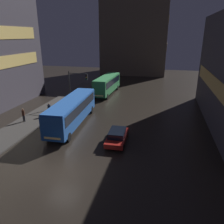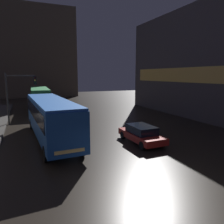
% 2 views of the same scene
% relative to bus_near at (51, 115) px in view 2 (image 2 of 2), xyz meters
% --- Properties ---
extents(ground_plane, '(120.00, 120.00, 0.00)m').
position_rel_bus_near_xyz_m(ground_plane, '(3.19, -9.79, -2.07)').
color(ground_plane, black).
extents(building_right_block, '(10.07, 24.19, 13.46)m').
position_rel_bus_near_xyz_m(building_right_block, '(21.58, 4.47, 4.66)').
color(building_right_block, '#423D47').
rests_on(building_right_block, ground).
extents(building_far_backdrop, '(18.07, 12.00, 21.26)m').
position_rel_bus_near_xyz_m(building_far_backdrop, '(1.89, 42.09, 8.56)').
color(building_far_backdrop, '#4C4238').
rests_on(building_far_backdrop, ground).
extents(bus_near, '(3.15, 12.11, 3.35)m').
position_rel_bus_near_xyz_m(bus_near, '(0.00, 0.00, 0.00)').
color(bus_near, '#194793').
rests_on(bus_near, ground).
extents(bus_far, '(2.81, 10.40, 3.37)m').
position_rel_bus_near_xyz_m(bus_far, '(0.32, 15.92, 0.01)').
color(bus_far, '#236B38').
rests_on(bus_far, ground).
extents(car_taxi, '(2.05, 4.51, 1.38)m').
position_rel_bus_near_xyz_m(car_taxi, '(6.46, -3.49, -1.35)').
color(car_taxi, maroon).
rests_on(car_taxi, ground).
extents(traffic_light_main, '(3.12, 0.35, 5.51)m').
position_rel_bus_near_xyz_m(traffic_light_main, '(-2.44, 7.38, 1.68)').
color(traffic_light_main, '#2D2D2D').
rests_on(traffic_light_main, ground).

